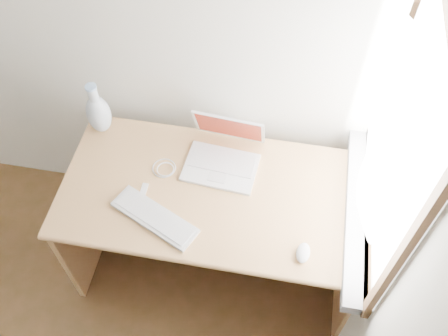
% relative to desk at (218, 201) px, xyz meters
% --- Properties ---
extents(back_wall, '(3.50, 0.04, 2.60)m').
position_rel_desk_xyz_m(back_wall, '(-1.03, 0.37, 0.75)').
color(back_wall, white).
rests_on(back_wall, floor).
extents(window, '(0.11, 0.99, 1.10)m').
position_rel_desk_xyz_m(window, '(0.69, -0.08, 0.73)').
color(window, white).
rests_on(window, right_wall).
extents(desk, '(1.46, 0.73, 0.77)m').
position_rel_desk_xyz_m(desk, '(0.00, 0.00, 0.00)').
color(desk, tan).
rests_on(desk, floor).
extents(laptop, '(0.37, 0.31, 0.24)m').
position_rel_desk_xyz_m(laptop, '(0.00, 0.10, 0.28)').
color(laptop, white).
rests_on(laptop, desk).
extents(external_keyboard, '(0.44, 0.29, 0.02)m').
position_rel_desk_xyz_m(external_keyboard, '(-0.24, -0.28, 0.23)').
color(external_keyboard, silver).
rests_on(external_keyboard, desk).
extents(mouse, '(0.07, 0.11, 0.04)m').
position_rel_desk_xyz_m(mouse, '(0.44, -0.34, 0.24)').
color(mouse, white).
rests_on(mouse, desk).
extents(ipod, '(0.08, 0.10, 0.01)m').
position_rel_desk_xyz_m(ipod, '(-0.14, 0.01, 0.23)').
color(ipod, '#B2200C').
rests_on(ipod, desk).
extents(cable_coil, '(0.15, 0.15, 0.01)m').
position_rel_desk_xyz_m(cable_coil, '(-0.27, 0.00, 0.23)').
color(cable_coil, silver).
rests_on(cable_coil, desk).
extents(remote, '(0.03, 0.08, 0.01)m').
position_rel_desk_xyz_m(remote, '(-0.33, -0.14, 0.23)').
color(remote, silver).
rests_on(remote, desk).
extents(vase, '(0.12, 0.12, 0.31)m').
position_rel_desk_xyz_m(vase, '(-0.64, 0.19, 0.35)').
color(vase, silver).
rests_on(vase, desk).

